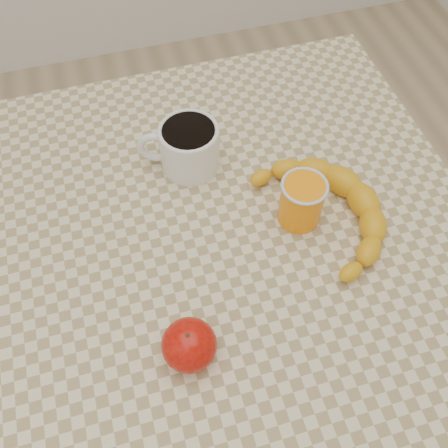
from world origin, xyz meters
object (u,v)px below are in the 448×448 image
object	(u,v)px
table	(224,259)
coffee_mug	(188,146)
apple	(189,345)
banana	(328,210)
orange_juice_glass	(302,201)

from	to	relation	value
table	coffee_mug	world-z (taller)	coffee_mug
apple	banana	world-z (taller)	apple
table	banana	bearing A→B (deg)	-7.50
apple	banana	size ratio (longest dim) A/B	0.27
orange_juice_glass	apple	distance (m)	0.28
table	banana	xyz separation A→B (m)	(0.16, -0.02, 0.11)
orange_juice_glass	table	bearing A→B (deg)	176.51
coffee_mug	apple	bearing A→B (deg)	-103.78
orange_juice_glass	banana	xyz separation A→B (m)	(0.04, -0.01, -0.02)
coffee_mug	table	bearing A→B (deg)	-82.90
orange_juice_glass	apple	size ratio (longest dim) A/B	0.99
coffee_mug	apple	distance (m)	0.33
table	banana	size ratio (longest dim) A/B	2.58
table	banana	distance (m)	0.20
table	orange_juice_glass	xyz separation A→B (m)	(0.12, -0.01, 0.13)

